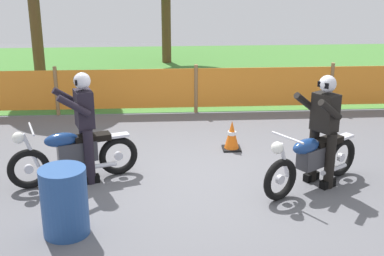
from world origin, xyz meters
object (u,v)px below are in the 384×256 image
Objects in this scene: motorcycle_trailing at (312,159)px; traffic_cone at (232,135)px; rider_trailing at (323,127)px; spare_drum at (64,202)px; rider_lead at (84,123)px; motorcycle_lead at (73,154)px.

motorcycle_trailing reaches higher than traffic_cone.
traffic_cone is at bearing -86.87° from rider_trailing.
rider_trailing is at bearing -53.13° from traffic_cone.
motorcycle_trailing is at bearing 18.13° from spare_drum.
motorcycle_trailing is 3.44m from rider_lead.
motorcycle_lead is 2.17× the size of spare_drum.
motorcycle_trailing is 1.90m from traffic_cone.
rider_lead is 3.19× the size of traffic_cone.
rider_trailing is at bearing 156.22° from motorcycle_lead.
traffic_cone is 3.68m from spare_drum.
rider_lead is 1.92× the size of spare_drum.
motorcycle_lead is at bearing -40.79° from motorcycle_trailing.
traffic_cone is (2.40, 1.12, -0.66)m from rider_lead.
rider_trailing is at bearing 18.93° from spare_drum.
spare_drum is at bearing -15.60° from motorcycle_trailing.
motorcycle_trailing is at bearing 152.85° from rider_lead.
motorcycle_trailing is at bearing -58.92° from traffic_cone.
traffic_cone is at bearing 48.14° from spare_drum.
rider_lead is at bearing -179.43° from motorcycle_lead.
motorcycle_lead reaches higher than motorcycle_trailing.
rider_trailing is (0.16, 0.11, 0.46)m from motorcycle_trailing.
spare_drum is (-2.46, -2.74, 0.18)m from traffic_cone.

